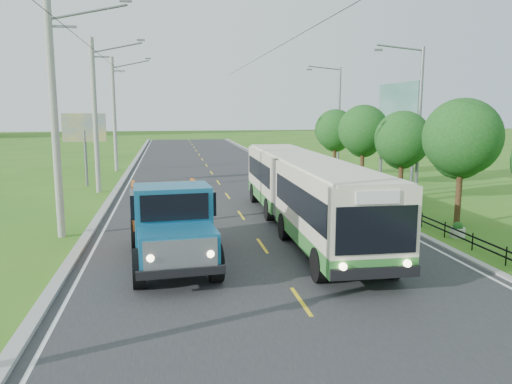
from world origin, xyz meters
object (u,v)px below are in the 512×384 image
object	(u,v)px
tree_third	(461,141)
streetlight_far	(337,116)
planter_far	(336,180)
pole_mid	(96,115)
planter_mid	(381,199)
pole_far	(115,114)
tree_fourth	(402,142)
tree_back	(335,132)
bus	(304,188)
tree_fifth	(363,133)
streetlight_mid	(417,119)
billboard_left	(84,132)
planter_near	(457,231)
dump_truck	(170,217)
billboard_right	(398,111)
pole_near	(55,118)

from	to	relation	value
tree_third	streetlight_far	size ratio (longest dim) A/B	0.66
tree_third	planter_far	xyz separation A→B (m)	(-1.26, 13.86, -3.70)
pole_mid	planter_mid	world-z (taller)	pole_mid
pole_far	tree_third	bearing A→B (deg)	-53.91
tree_fourth	streetlight_far	size ratio (longest dim) A/B	0.60
pole_mid	tree_third	xyz separation A→B (m)	(18.12, -12.86, -1.11)
tree_back	streetlight_far	xyz separation A→B (m)	(0.79, 1.86, 1.25)
pole_far	planter_mid	xyz separation A→B (m)	(16.86, -19.00, -4.81)
bus	planter_far	bearing A→B (deg)	66.62
tree_fifth	planter_far	distance (m)	4.21
streetlight_mid	bus	bearing A→B (deg)	-145.85
planter_mid	planter_far	world-z (taller)	same
tree_fifth	billboard_left	xyz separation A→B (m)	(-19.36, 3.86, 0.01)
planter_near	dump_truck	bearing A→B (deg)	-172.88
dump_truck	billboard_right	bearing A→B (deg)	39.81
bus	dump_truck	distance (m)	7.18
planter_far	dump_truck	distance (m)	21.42
pole_near	tree_third	distance (m)	18.17
tree_fourth	billboard_right	distance (m)	6.59
planter_mid	billboard_left	size ratio (longest dim) A/B	0.13
planter_mid	billboard_right	bearing A→B (deg)	58.34
billboard_left	tree_fourth	bearing A→B (deg)	-26.99
dump_truck	tree_fifth	bearing A→B (deg)	44.83
planter_mid	streetlight_mid	bearing A→B (deg)	0.00
planter_near	bus	size ratio (longest dim) A/B	0.04
pole_far	planter_near	xyz separation A→B (m)	(16.86, -27.00, -4.81)
billboard_right	streetlight_far	bearing A→B (deg)	101.71
billboard_left	bus	size ratio (longest dim) A/B	0.31
tree_fourth	planter_near	world-z (taller)	tree_fourth
pole_mid	bus	distance (m)	16.79
tree_back	planter_far	xyz separation A→B (m)	(-1.26, -4.14, -3.37)
streetlight_mid	billboard_left	xyz separation A→B (m)	(-20.14, 10.00, -1.04)
pole_far	billboard_right	xyz separation A→B (m)	(20.56, -13.00, 0.25)
tree_fourth	billboard_right	size ratio (longest dim) A/B	0.74
tree_third	billboard_left	distance (m)	25.02
tree_back	billboard_right	world-z (taller)	billboard_right
pole_mid	tree_fifth	size ratio (longest dim) A/B	1.72
pole_mid	billboard_right	distance (m)	20.59
planter_far	pole_near	bearing A→B (deg)	-142.37
pole_far	tree_back	world-z (taller)	pole_far
tree_fifth	billboard_left	bearing A→B (deg)	168.72
pole_far	billboard_left	bearing A→B (deg)	-97.83
tree_back	planter_near	world-z (taller)	tree_back
tree_back	planter_far	size ratio (longest dim) A/B	8.21
tree_back	streetlight_far	bearing A→B (deg)	67.08
pole_far	planter_near	world-z (taller)	pole_far
tree_back	billboard_left	world-z (taller)	tree_back
bus	pole_near	bearing A→B (deg)	177.93
bus	dump_truck	bearing A→B (deg)	-145.67
pole_mid	tree_fourth	world-z (taller)	pole_mid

